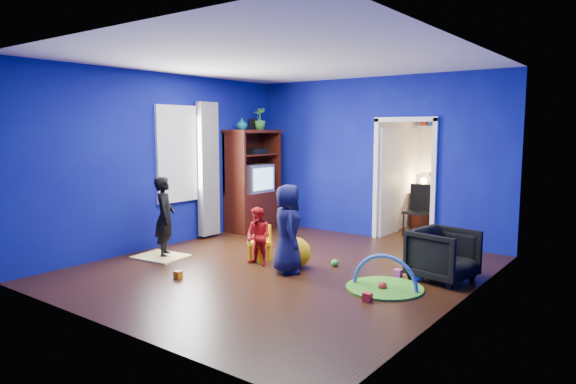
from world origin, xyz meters
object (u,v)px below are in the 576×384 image
Objects in this scene: armchair at (443,255)px; play_mat at (385,288)px; crt_tv at (254,178)px; study_desk at (435,209)px; child_black at (165,217)px; vase at (242,124)px; folding_chair at (416,211)px; kid_chair at (260,245)px; child_navy at (288,229)px; toddler_red at (258,237)px; tv_armoire at (253,180)px; hopper_ball at (295,253)px.

play_mat is at bearing 161.72° from armchair.
crt_tv reaches higher than study_desk.
child_black is at bearing -83.33° from crt_tv.
armchair is at bearing -10.70° from vase.
folding_chair is (2.77, 1.36, -0.56)m from crt_tv.
kid_chair is (-2.56, -0.68, -0.09)m from armchair.
study_desk reaches higher than kid_chair.
child_navy is at bearing -95.62° from study_desk.
child_navy is at bearing -4.17° from toddler_red.
armchair is 0.85× the size of study_desk.
hopper_ball is (2.33, -1.78, -0.76)m from tv_armoire.
toddler_red is 2.73m from crt_tv.
tv_armoire is (0.00, 0.30, -1.09)m from vase.
crt_tv reaches higher than child_navy.
armchair is 0.38× the size of tv_armoire.
child_black is 4.56m from folding_chair.
child_black is at bearing 57.69° from child_navy.
tv_armoire is (-2.38, 2.03, 0.37)m from child_navy.
tv_armoire reaches higher than play_mat.
vase is at bearing 89.46° from armchair.
folding_chair is at bearing -51.27° from child_navy.
vase is at bearing 157.09° from play_mat.
hopper_ball is 0.50× the size of study_desk.
toddler_red is 1.92× the size of hopper_ball.
toddler_red is 2.97m from vase.
child_navy is 1.28× the size of play_mat.
kid_chair is at bearing -47.63° from crt_tv.
armchair is at bearing 20.80° from toddler_red.
toddler_red is 0.92× the size of folding_chair.
play_mat is at bearing 8.12° from kid_chair.
child_black is 1.02× the size of child_navy.
tv_armoire is 3.16m from folding_chair.
kid_chair is at bearing 176.77° from play_mat.
armchair is 4.38m from crt_tv.
vase is 0.44× the size of kid_chair.
tv_armoire reaches higher than study_desk.
hopper_ball is at bearing -32.76° from child_navy.
toddler_red is at bearing -47.51° from tv_armoire.
crt_tv is (-2.34, 2.03, 0.41)m from child_navy.
vase is at bearing 137.86° from toddler_red.
folding_chair reaches higher than study_desk.
child_black reaches higher than toddler_red.
vase reaches higher than child_black.
toddler_red is 1.70× the size of kid_chair.
child_navy is 2.46× the size of kid_chair.
toddler_red is 4.41m from study_desk.
armchair is 0.88× the size of toddler_red.
tv_armoire reaches higher than hopper_ball.
armchair is at bearing 19.76° from hopper_ball.
child_navy is 0.60m from toddler_red.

